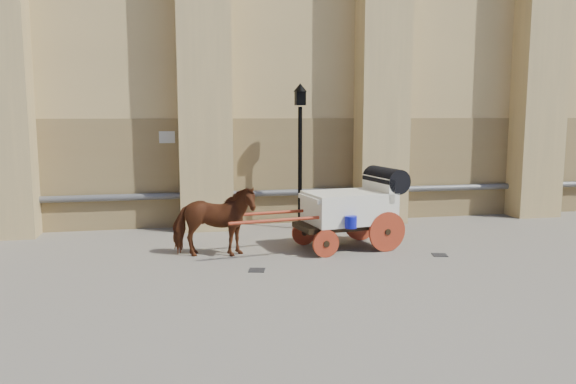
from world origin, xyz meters
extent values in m
plane|color=#6D6559|center=(0.00, 0.00, 0.00)|extent=(90.00, 90.00, 0.00)
cube|color=olive|center=(2.00, 4.15, 1.50)|extent=(44.00, 0.35, 3.00)
cylinder|color=#59595B|center=(2.00, 3.88, 0.90)|extent=(42.00, 0.18, 0.18)
cube|color=beige|center=(-2.00, 3.97, 2.50)|extent=(0.42, 0.04, 0.32)
imported|color=maroon|center=(-1.03, 0.52, 0.79)|extent=(1.97, 1.13, 1.57)
cube|color=black|center=(2.02, 0.68, 0.56)|extent=(2.37, 1.35, 0.12)
cube|color=white|center=(2.12, 0.70, 0.97)|extent=(2.11, 1.56, 0.71)
cube|color=white|center=(2.87, 0.82, 1.38)|extent=(0.35, 1.28, 0.56)
cube|color=white|center=(1.26, 0.57, 1.22)|extent=(0.52, 1.16, 0.10)
cylinder|color=black|center=(3.08, 0.85, 1.58)|extent=(0.76, 1.35, 0.57)
cylinder|color=#9F3019|center=(2.87, 0.18, 0.46)|extent=(0.92, 0.20, 0.92)
cylinder|color=#9F3019|center=(2.68, 1.43, 0.46)|extent=(0.92, 0.20, 0.92)
cylinder|color=#9F3019|center=(1.36, -0.06, 0.31)|extent=(0.61, 0.15, 0.61)
cylinder|color=#9F3019|center=(1.17, 1.19, 0.31)|extent=(0.61, 0.15, 0.61)
cylinder|color=#9F3019|center=(0.43, -0.03, 0.87)|extent=(2.43, 0.44, 0.07)
cylinder|color=#9F3019|center=(0.28, 0.88, 0.87)|extent=(2.43, 0.44, 0.07)
cylinder|color=#0E14B1|center=(1.93, -0.05, 0.76)|extent=(0.27, 0.27, 0.27)
cylinder|color=black|center=(1.50, 3.10, 1.66)|extent=(0.11, 0.11, 3.31)
cone|color=black|center=(1.50, 3.10, 0.17)|extent=(0.33, 0.33, 0.33)
cube|color=black|center=(1.50, 3.10, 3.54)|extent=(0.26, 0.26, 0.39)
cone|color=black|center=(1.50, 3.10, 3.82)|extent=(0.37, 0.37, 0.22)
cube|color=black|center=(-0.28, -0.78, 0.01)|extent=(0.39, 0.39, 0.01)
cube|color=black|center=(3.90, -0.40, 0.01)|extent=(0.39, 0.39, 0.01)
camera|label=1|loc=(-1.91, -11.63, 3.12)|focal=35.00mm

